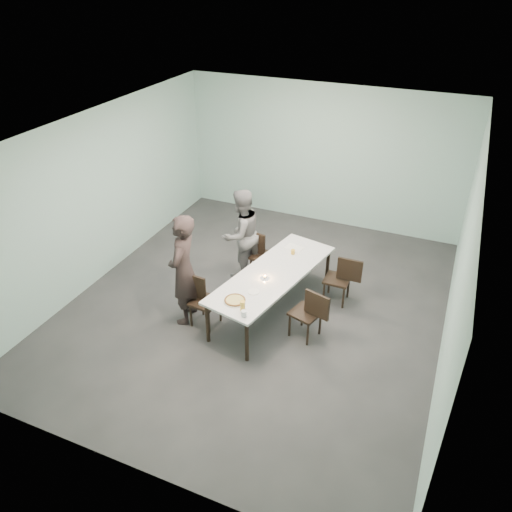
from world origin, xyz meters
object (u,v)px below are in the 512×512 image
at_px(water_tumbler, 244,314).
at_px(side_plate, 253,292).
at_px(chair_near_left, 201,297).
at_px(diner_near, 184,270).
at_px(tealight, 265,277).
at_px(table, 273,276).
at_px(amber_tumbler, 293,252).
at_px(pizza, 235,300).
at_px(diner_far, 241,234).
at_px(chair_near_right, 310,311).
at_px(beer_glass, 243,306).
at_px(chair_far_right, 342,277).
at_px(chair_far_left, 260,252).

bearing_deg(water_tumbler, side_plate, 100.42).
height_order(chair_near_left, diner_near, diner_near).
height_order(diner_near, tealight, diner_near).
xyz_separation_m(table, tealight, (-0.06, -0.20, 0.08)).
bearing_deg(amber_tumbler, tealight, -100.08).
distance_m(pizza, side_plate, 0.36).
relative_size(table, water_tumbler, 30.34).
distance_m(side_plate, tealight, 0.41).
xyz_separation_m(table, diner_far, (-0.94, 0.83, 0.15)).
bearing_deg(chair_near_right, beer_glass, 55.74).
height_order(table, chair_far_right, chair_far_right).
bearing_deg(chair_far_right, chair_near_left, 36.77).
distance_m(chair_far_right, water_tumbler, 2.15).
relative_size(diner_near, side_plate, 10.37).
bearing_deg(chair_near_right, water_tumbler, 63.38).
bearing_deg(chair_far_right, side_plate, 51.01).
distance_m(table, water_tumbler, 1.21).
xyz_separation_m(chair_near_right, beer_glass, (-0.82, -0.67, 0.32)).
bearing_deg(water_tumbler, amber_tumbler, 88.13).
xyz_separation_m(chair_near_left, side_plate, (0.86, 0.13, 0.25)).
xyz_separation_m(tealight, amber_tumbler, (0.16, 0.89, 0.02)).
bearing_deg(beer_glass, chair_near_right, 39.27).
bearing_deg(water_tumbler, diner_far, 115.60).
relative_size(table, side_plate, 15.17).
xyz_separation_m(side_plate, beer_glass, (0.03, -0.47, 0.07)).
height_order(chair_far_right, pizza, chair_far_right).
height_order(pizza, amber_tumbler, amber_tumbler).
xyz_separation_m(diner_near, water_tumbler, (1.24, -0.47, -0.14)).
relative_size(table, amber_tumbler, 34.13).
bearing_deg(side_plate, chair_far_right, 51.11).
height_order(chair_far_right, diner_near, diner_near).
height_order(diner_far, beer_glass, diner_far).
xyz_separation_m(chair_near_right, pizza, (-1.01, -0.52, 0.27)).
relative_size(pizza, amber_tumbler, 4.25).
relative_size(chair_far_right, water_tumbler, 9.67).
height_order(diner_far, water_tumbler, diner_far).
distance_m(chair_far_right, diner_far, 1.96).
relative_size(chair_far_left, pizza, 2.56).
bearing_deg(pizza, beer_glass, -37.29).
distance_m(chair_near_left, chair_near_right, 1.74).
height_order(water_tumbler, amber_tumbler, water_tumbler).
xyz_separation_m(chair_near_left, diner_near, (-0.27, 0.00, 0.43)).
xyz_separation_m(pizza, water_tumbler, (0.27, -0.27, 0.03)).
bearing_deg(amber_tumbler, chair_far_right, 0.64).
height_order(table, diner_far, diner_far).
xyz_separation_m(table, chair_near_right, (0.78, -0.41, -0.19)).
xyz_separation_m(table, beer_glass, (-0.04, -1.08, 0.13)).
bearing_deg(table, diner_near, -148.60).
relative_size(chair_far_left, chair_far_right, 1.00).
bearing_deg(chair_far_right, beer_glass, 60.02).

